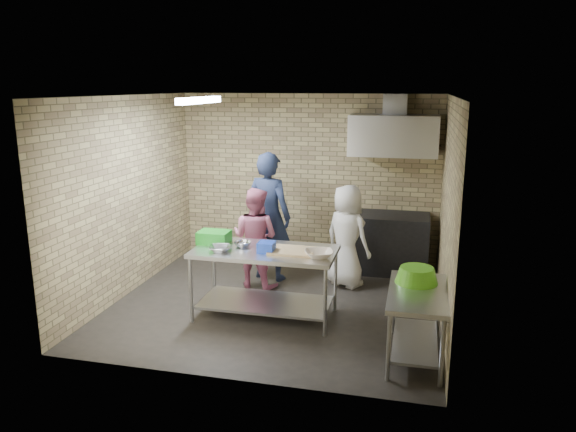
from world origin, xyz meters
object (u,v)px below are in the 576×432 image
object	(u,v)px
green_crate	(214,237)
bottle_green	(424,141)
woman_white	(347,236)
side_counter	(416,324)
stove	(389,243)
woman_pink	(255,238)
blue_tub	(266,247)
green_basin	(417,275)
man_navy	(269,216)
prep_table	(265,283)

from	to	relation	value
green_crate	bottle_green	bearing A→B (deg)	41.12
bottle_green	woman_white	size ratio (longest dim) A/B	0.10
side_counter	stove	world-z (taller)	stove
side_counter	bottle_green	size ratio (longest dim) A/B	8.00
side_counter	woman_pink	size ratio (longest dim) A/B	0.83
blue_tub	woman_pink	distance (m)	1.22
stove	green_basin	size ratio (longest dim) A/B	2.61
green_basin	man_navy	xyz separation A→B (m)	(-2.14, 1.77, 0.12)
prep_table	woman_pink	distance (m)	1.12
stove	man_navy	bearing A→B (deg)	-156.81
green_crate	woman_pink	size ratio (longest dim) A/B	0.27
man_navy	stove	bearing A→B (deg)	-143.14
blue_tub	side_counter	bearing A→B (deg)	-17.23
side_counter	prep_table	bearing A→B (deg)	160.40
stove	bottle_green	bearing A→B (deg)	28.07
woman_white	blue_tub	bearing A→B (deg)	92.07
side_counter	man_navy	distance (m)	3.01
side_counter	man_navy	xyz separation A→B (m)	(-2.16, 2.02, 0.58)
green_crate	blue_tub	bearing A→B (deg)	-16.35
green_basin	woman_pink	world-z (taller)	woman_pink
side_counter	blue_tub	bearing A→B (deg)	162.77
side_counter	green_crate	xyz separation A→B (m)	(-2.54, 0.77, 0.57)
stove	green_basin	distance (m)	2.57
side_counter	green_crate	distance (m)	2.72
green_basin	woman_pink	bearing A→B (deg)	147.99
blue_tub	green_crate	bearing A→B (deg)	163.65
blue_tub	bottle_green	xyz separation A→B (m)	(1.79, 2.44, 1.08)
stove	green_crate	distance (m)	2.92
stove	green_crate	size ratio (longest dim) A/B	3.10
bottle_green	man_navy	xyz separation A→B (m)	(-2.16, -0.97, -1.06)
prep_table	blue_tub	xyz separation A→B (m)	(0.05, -0.10, 0.50)
bottle_green	woman_pink	size ratio (longest dim) A/B	0.10
blue_tub	prep_table	bearing A→B (deg)	116.57
woman_pink	stove	bearing A→B (deg)	-136.06
prep_table	green_basin	world-z (taller)	green_basin
woman_pink	blue_tub	bearing A→B (deg)	126.22
stove	blue_tub	world-z (taller)	blue_tub
prep_table	woman_pink	world-z (taller)	woman_pink
prep_table	man_navy	size ratio (longest dim) A/B	0.92
prep_table	stove	size ratio (longest dim) A/B	1.45
green_crate	man_navy	xyz separation A→B (m)	(0.38, 1.24, 0.00)
man_navy	woman_white	size ratio (longest dim) A/B	1.29
side_counter	woman_white	size ratio (longest dim) A/B	0.81
blue_tub	man_navy	world-z (taller)	man_navy
bottle_green	woman_pink	bearing A→B (deg)	-149.44
woman_pink	green_crate	bearing A→B (deg)	85.47
prep_table	stove	distance (m)	2.51
green_crate	green_basin	distance (m)	2.57
blue_tub	woman_white	bearing A→B (deg)	61.09
prep_table	side_counter	distance (m)	1.95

